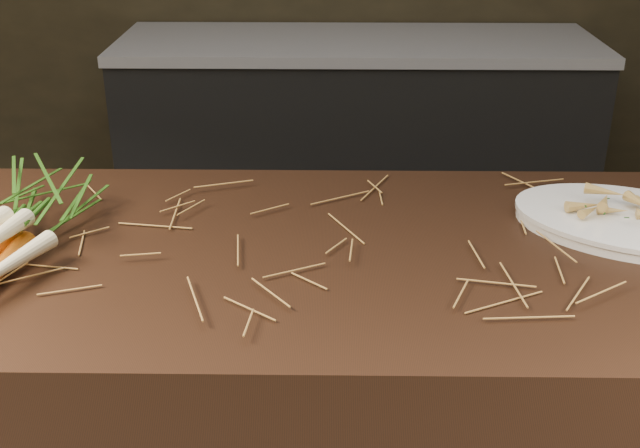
{
  "coord_description": "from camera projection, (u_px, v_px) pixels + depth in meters",
  "views": [
    {
      "loc": [
        0.2,
        -0.87,
        1.49
      ],
      "look_at": [
        0.19,
        0.26,
        0.96
      ],
      "focal_mm": 45.0,
      "sensor_mm": 36.0,
      "label": 1
    }
  ],
  "objects": [
    {
      "name": "root_veg_bunch",
      "position": [
        9.0,
        222.0,
        1.29
      ],
      "size": [
        0.23,
        0.53,
        0.1
      ],
      "rotation": [
        0.0,
        0.0,
        -0.19
      ],
      "color": "#CA5A09",
      "rests_on": "main_counter"
    },
    {
      "name": "roasted_veg_heap",
      "position": [
        634.0,
        207.0,
        1.36
      ],
      "size": [
        0.23,
        0.21,
        0.04
      ],
      "primitive_type": null,
      "rotation": [
        0.0,
        0.0,
        -0.43
      ],
      "color": "#BA8E3A",
      "rests_on": "serving_platter"
    },
    {
      "name": "straw_bedding",
      "position": [
        207.0,
        242.0,
        1.31
      ],
      "size": [
        1.4,
        0.6,
        0.02
      ],
      "primitive_type": null,
      "color": "#AC7A39",
      "rests_on": "main_counter"
    },
    {
      "name": "serving_platter",
      "position": [
        631.0,
        224.0,
        1.37
      ],
      "size": [
        0.46,
        0.4,
        0.02
      ],
      "primitive_type": null,
      "rotation": [
        0.0,
        0.0,
        -0.43
      ],
      "color": "white",
      "rests_on": "main_counter"
    },
    {
      "name": "back_counter",
      "position": [
        356.0,
        143.0,
        3.22
      ],
      "size": [
        1.82,
        0.62,
        0.84
      ],
      "color": "black",
      "rests_on": "ground"
    }
  ]
}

